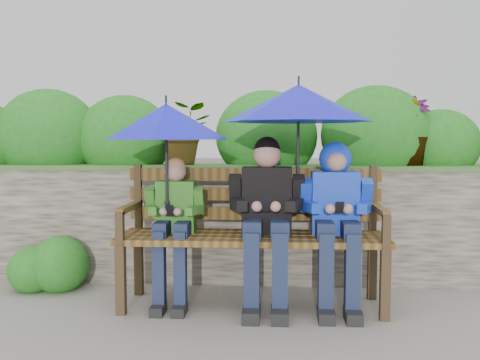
# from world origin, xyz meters

# --- Properties ---
(ground) EXTENTS (60.00, 60.00, 0.00)m
(ground) POSITION_xyz_m (0.00, 0.00, 0.00)
(ground) COLOR gray
(ground) RESTS_ON ground
(garden_backdrop) EXTENTS (8.00, 2.85, 1.80)m
(garden_backdrop) POSITION_xyz_m (-0.06, 1.59, 0.65)
(garden_backdrop) COLOR #514942
(garden_backdrop) RESTS_ON ground
(park_bench) EXTENTS (2.00, 0.59, 1.06)m
(park_bench) POSITION_xyz_m (0.10, 0.09, 0.60)
(park_bench) COLOR #402F1D
(park_bench) RESTS_ON ground
(boy_left) EXTENTS (0.44, 0.51, 1.12)m
(boy_left) POSITION_xyz_m (-0.49, -0.00, 0.65)
(boy_left) COLOR #3C871F
(boy_left) RESTS_ON ground
(boy_middle) EXTENTS (0.56, 0.65, 1.28)m
(boy_middle) POSITION_xyz_m (0.21, -0.02, 0.72)
(boy_middle) COLOR black
(boy_middle) RESTS_ON ground
(boy_right) EXTENTS (0.53, 0.64, 1.24)m
(boy_right) POSITION_xyz_m (0.72, -0.00, 0.75)
(boy_right) COLOR #133BBB
(boy_right) RESTS_ON ground
(umbrella_left) EXTENTS (0.93, 0.93, 0.82)m
(umbrella_left) POSITION_xyz_m (-0.54, -0.01, 1.39)
(umbrella_left) COLOR #0D10DE
(umbrella_left) RESTS_ON ground
(umbrella_right) EXTENTS (1.11, 1.11, 0.94)m
(umbrella_right) POSITION_xyz_m (0.44, 0.06, 1.53)
(umbrella_right) COLOR #0D10DE
(umbrella_right) RESTS_ON ground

